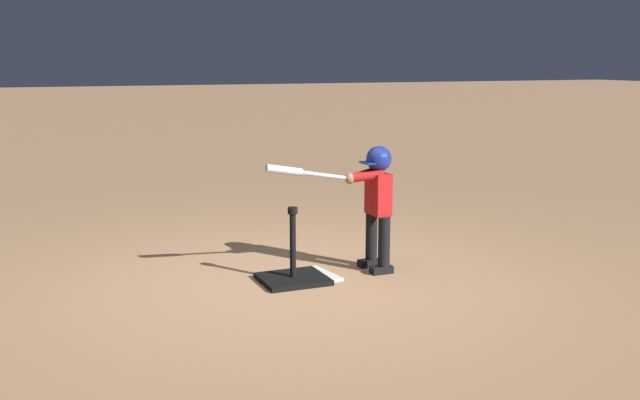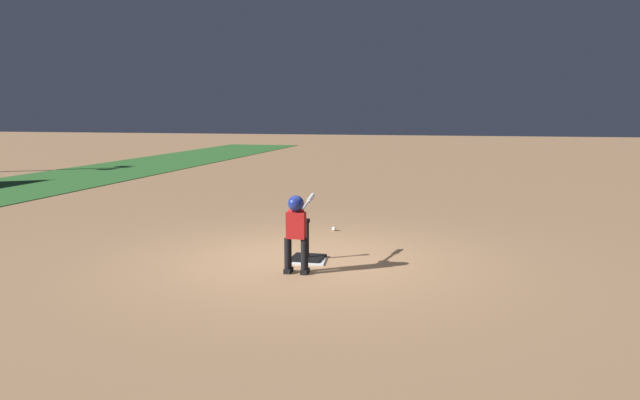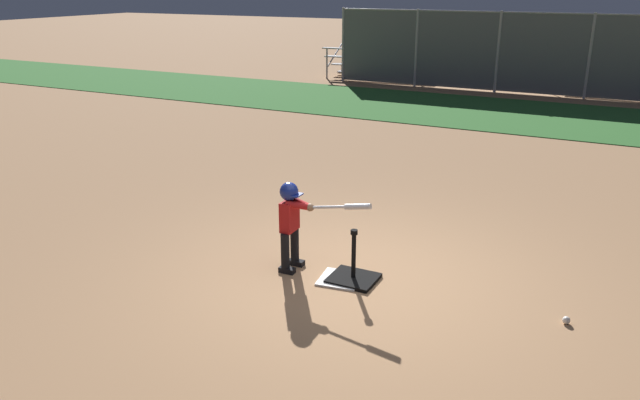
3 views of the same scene
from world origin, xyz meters
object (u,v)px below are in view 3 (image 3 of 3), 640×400
at_px(baseball, 566,320).
at_px(batting_tee, 353,275).
at_px(batter_child, 293,216).
at_px(bleachers_center, 611,68).
at_px(bleachers_far_right, 378,63).

bearing_deg(baseball, batting_tee, -178.17).
relative_size(batting_tee, baseball, 7.97).
xyz_separation_m(batter_child, baseball, (2.89, 0.11, -0.61)).
height_order(batter_child, bleachers_center, bleachers_center).
relative_size(batter_child, bleachers_center, 0.28).
relative_size(batter_child, bleachers_far_right, 0.31).
bearing_deg(bleachers_center, baseball, -88.35).
xyz_separation_m(bleachers_far_right, bleachers_center, (7.04, 0.68, 0.17)).
distance_m(baseball, bleachers_center, 14.72).
bearing_deg(batting_tee, bleachers_far_right, 110.58).
height_order(batter_child, baseball, batter_child).
bearing_deg(batter_child, bleachers_center, 80.56).
bearing_deg(baseball, bleachers_far_right, 118.04).
relative_size(bleachers_far_right, bleachers_center, 0.92).
relative_size(batting_tee, bleachers_far_right, 0.17).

